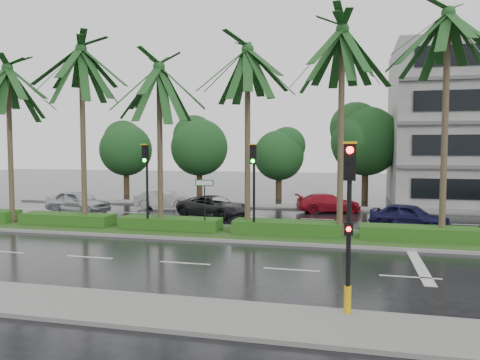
% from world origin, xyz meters
% --- Properties ---
extents(ground, '(120.00, 120.00, 0.00)m').
position_xyz_m(ground, '(0.00, 0.00, 0.00)').
color(ground, black).
rests_on(ground, ground).
extents(near_sidewalk, '(40.00, 2.40, 0.12)m').
position_xyz_m(near_sidewalk, '(0.00, -10.20, 0.06)').
color(near_sidewalk, slate).
rests_on(near_sidewalk, ground).
extents(far_sidewalk, '(40.00, 2.00, 0.12)m').
position_xyz_m(far_sidewalk, '(0.00, 12.00, 0.06)').
color(far_sidewalk, slate).
rests_on(far_sidewalk, ground).
extents(median, '(36.00, 4.00, 0.15)m').
position_xyz_m(median, '(0.00, 1.00, 0.08)').
color(median, gray).
rests_on(median, ground).
extents(hedge, '(35.20, 1.40, 0.60)m').
position_xyz_m(hedge, '(0.00, 1.00, 0.45)').
color(hedge, '#194C15').
rests_on(hedge, median).
extents(lane_markings, '(34.00, 13.06, 0.01)m').
position_xyz_m(lane_markings, '(3.04, -0.43, 0.01)').
color(lane_markings, silver).
rests_on(lane_markings, ground).
extents(palm_row, '(26.30, 4.20, 10.85)m').
position_xyz_m(palm_row, '(-1.24, 1.02, 8.59)').
color(palm_row, '#403124').
rests_on(palm_row, median).
extents(signal_near, '(0.34, 0.45, 4.36)m').
position_xyz_m(signal_near, '(6.00, -9.39, 2.50)').
color(signal_near, black).
rests_on(signal_near, near_sidewalk).
extents(signal_median_left, '(0.34, 0.42, 4.36)m').
position_xyz_m(signal_median_left, '(-4.00, 0.30, 3.00)').
color(signal_median_left, black).
rests_on(signal_median_left, median).
extents(signal_median_right, '(0.34, 0.42, 4.36)m').
position_xyz_m(signal_median_right, '(1.50, 0.30, 3.00)').
color(signal_median_right, black).
rests_on(signal_median_right, median).
extents(street_sign, '(0.95, 0.09, 2.60)m').
position_xyz_m(street_sign, '(-1.00, 0.48, 2.12)').
color(street_sign, black).
rests_on(street_sign, median).
extents(bg_trees, '(33.08, 5.53, 7.99)m').
position_xyz_m(bg_trees, '(1.81, 17.59, 4.75)').
color(bg_trees, '#332917').
rests_on(bg_trees, ground).
extents(car_silver, '(2.61, 4.75, 1.53)m').
position_xyz_m(car_silver, '(-11.50, 5.90, 0.77)').
color(car_silver, '#B9BBC2').
rests_on(car_silver, ground).
extents(car_white, '(2.16, 4.31, 1.36)m').
position_xyz_m(car_white, '(-7.00, 9.60, 0.68)').
color(car_white, silver).
rests_on(car_white, ground).
extents(car_darkgrey, '(3.85, 5.30, 1.34)m').
position_xyz_m(car_darkgrey, '(-2.27, 6.30, 0.67)').
color(car_darkgrey, black).
rests_on(car_darkgrey, ground).
extents(car_red, '(2.94, 4.63, 1.25)m').
position_xyz_m(car_red, '(4.50, 10.28, 0.62)').
color(car_red, maroon).
rests_on(car_red, ground).
extents(car_blue, '(2.96, 4.36, 1.38)m').
position_xyz_m(car_blue, '(9.00, 4.66, 0.69)').
color(car_blue, '#171643').
rests_on(car_blue, ground).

